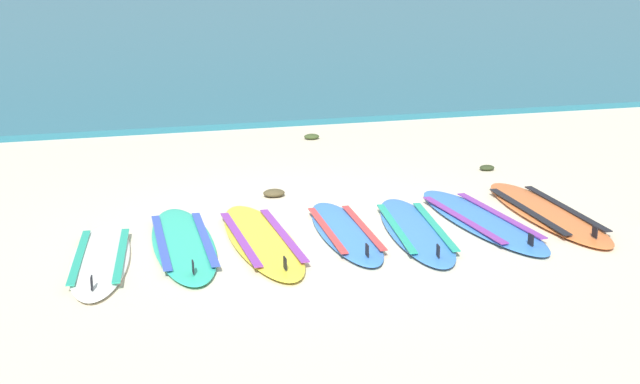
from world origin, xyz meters
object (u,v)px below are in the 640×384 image
at_px(surfboard_1, 183,243).
at_px(surfboard_4, 415,230).
at_px(surfboard_3, 345,232).
at_px(surfboard_0, 100,259).
at_px(surfboard_6, 546,212).
at_px(surfboard_2, 262,240).
at_px(surfboard_5, 481,220).

bearing_deg(surfboard_1, surfboard_4, -5.35).
bearing_deg(surfboard_3, surfboard_0, -176.10).
relative_size(surfboard_4, surfboard_6, 0.93).
bearing_deg(surfboard_1, surfboard_2, -7.44).
distance_m(surfboard_2, surfboard_3, 0.87).
height_order(surfboard_0, surfboard_2, same).
relative_size(surfboard_0, surfboard_6, 0.87).
bearing_deg(surfboard_4, surfboard_2, 175.67).
bearing_deg(surfboard_5, surfboard_4, -170.77).
bearing_deg(surfboard_6, surfboard_3, -178.66).
xyz_separation_m(surfboard_3, surfboard_4, (0.71, -0.14, -0.00)).
distance_m(surfboard_5, surfboard_6, 0.81).
bearing_deg(surfboard_3, surfboard_2, -178.66).
bearing_deg(surfboard_0, surfboard_6, 2.66).
bearing_deg(surfboard_1, surfboard_3, -2.78).
bearing_deg(surfboard_4, surfboard_0, -179.52).
distance_m(surfboard_4, surfboard_6, 1.62).
relative_size(surfboard_0, surfboard_4, 0.93).
relative_size(surfboard_1, surfboard_2, 0.98).
height_order(surfboard_3, surfboard_6, same).
distance_m(surfboard_1, surfboard_2, 0.77).
xyz_separation_m(surfboard_2, surfboard_6, (3.19, 0.07, -0.00)).
distance_m(surfboard_2, surfboard_6, 3.19).
bearing_deg(surfboard_3, surfboard_6, 1.34).
height_order(surfboard_1, surfboard_5, same).
bearing_deg(surfboard_3, surfboard_5, -0.42).
bearing_deg(surfboard_2, surfboard_6, 1.34).
bearing_deg(surfboard_1, surfboard_0, -162.98).
distance_m(surfboard_2, surfboard_4, 1.59).
bearing_deg(surfboard_6, surfboard_1, 179.63).
bearing_deg(surfboard_2, surfboard_3, 1.34).
relative_size(surfboard_2, surfboard_3, 1.13).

